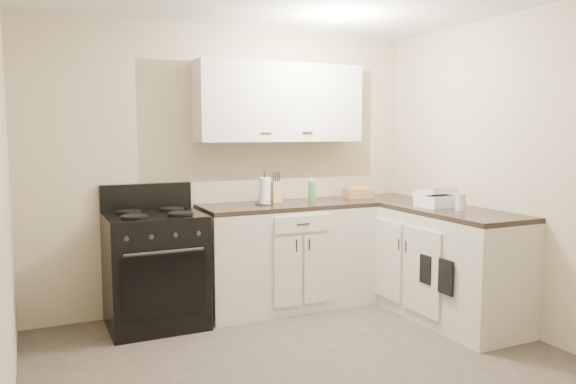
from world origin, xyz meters
name	(u,v)px	position (x,y,z in m)	size (l,w,h in m)	color
floor	(326,379)	(0.00, 0.00, 0.00)	(3.60, 3.60, 0.00)	#473F38
wall_back	(231,168)	(0.00, 1.80, 1.25)	(3.60, 3.60, 0.00)	beige
wall_right	(536,176)	(1.80, 0.00, 1.25)	(3.60, 3.60, 0.00)	beige
wall_left	(0,200)	(-1.80, 0.00, 1.25)	(3.60, 3.60, 0.00)	beige
base_cabinets_back	(287,257)	(0.43, 1.50, 0.45)	(1.55, 0.60, 0.90)	silver
base_cabinets_right	(428,260)	(1.50, 0.85, 0.45)	(0.60, 1.90, 0.90)	silver
countertop_back	(287,206)	(0.43, 1.50, 0.92)	(1.55, 0.60, 0.04)	black
countertop_right	(430,208)	(1.50, 0.85, 0.92)	(0.60, 1.90, 0.04)	black
upper_cabinets	(280,103)	(0.43, 1.65, 1.84)	(1.55, 0.30, 0.70)	white
stove	(155,270)	(-0.77, 1.48, 0.46)	(0.76, 0.65, 0.92)	black
knife_block	(276,192)	(0.36, 1.60, 1.03)	(0.09, 0.08, 0.19)	tan
paper_towel	(265,191)	(0.21, 1.51, 1.06)	(0.10, 0.10, 0.24)	white
soap_bottle	(312,192)	(0.66, 1.48, 1.03)	(0.06, 0.06, 0.19)	green
picture_frame	(270,193)	(0.36, 1.74, 1.01)	(0.12, 0.02, 0.15)	black
wicker_basket	(358,193)	(1.22, 1.58, 0.98)	(0.26, 0.18, 0.09)	tan
countertop_grill	(436,201)	(1.47, 0.73, 0.99)	(0.28, 0.26, 0.10)	white
glass_jar	(461,202)	(1.52, 0.50, 1.01)	(0.08, 0.08, 0.14)	silver
oven_mitt_near	(446,277)	(1.18, 0.25, 0.48)	(0.02, 0.15, 0.27)	black
oven_mitt_far	(426,269)	(1.18, 0.49, 0.48)	(0.02, 0.13, 0.23)	black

